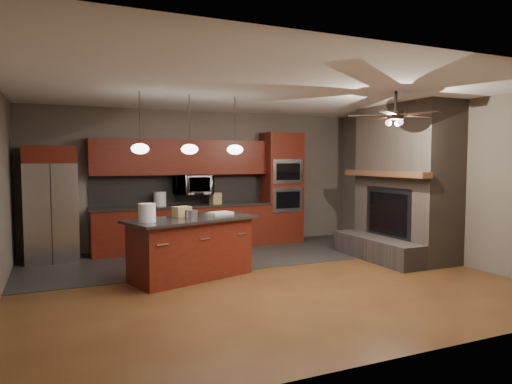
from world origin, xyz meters
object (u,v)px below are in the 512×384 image
paint_tray (221,213)px  counter_box (215,198)px  white_bucket (147,213)px  paint_can (191,214)px  refrigerator (51,204)px  microwave (193,185)px  cardboard_box (182,212)px  kitchen_island (191,248)px  oven_tower (281,188)px  counter_bucket (160,199)px

paint_tray → counter_box: bearing=61.2°
white_bucket → paint_can: white_bucket is taller
refrigerator → white_bucket: 2.62m
white_bucket → counter_box: white_bucket is taller
microwave → paint_can: (-0.69, -2.33, -0.32)m
cardboard_box → counter_box: bearing=39.4°
kitchen_island → oven_tower: bearing=22.4°
microwave → kitchen_island: (-0.67, -2.24, -0.83)m
oven_tower → white_bucket: (-3.33, -2.38, -0.14)m
microwave → paint_can: bearing=-106.5°
kitchen_island → paint_can: (-0.02, -0.09, 0.52)m
kitchen_island → counter_bucket: (-0.01, 2.19, 0.57)m
oven_tower → paint_can: oven_tower is taller
oven_tower → cardboard_box: (-2.73, -1.99, -0.19)m
kitchen_island → cardboard_box: 0.57m
refrigerator → paint_can: (1.92, -2.20, -0.03)m
kitchen_island → counter_box: bearing=45.3°
refrigerator → counter_box: (3.06, 0.03, -0.00)m
oven_tower → cardboard_box: oven_tower is taller
microwave → kitchen_island: microwave is taller
oven_tower → microwave: size_ratio=3.25×
refrigerator → cardboard_box: 2.67m
microwave → counter_bucket: size_ratio=2.67×
cardboard_box → oven_tower: bearing=17.2°
oven_tower → refrigerator: bearing=-179.1°
paint_tray → counter_box: size_ratio=1.55×
oven_tower → counter_bucket: oven_tower is taller
refrigerator → paint_tray: refrigerator is taller
microwave → refrigerator: size_ratio=0.36×
kitchen_island → white_bucket: size_ratio=8.06×
refrigerator → cardboard_box: bearing=-45.9°
white_bucket → counter_bucket: bearing=74.1°
microwave → paint_tray: bearing=-92.8°
microwave → refrigerator: 2.63m
paint_tray → counter_bucket: (-0.58, 1.91, 0.10)m
kitchen_island → paint_tray: size_ratio=5.94×
refrigerator → counter_bucket: (1.93, 0.08, 0.02)m
refrigerator → paint_tray: size_ratio=5.73×
oven_tower → counter_bucket: size_ratio=8.69×
microwave → cardboard_box: 2.20m
counter_box → refrigerator: bearing=164.7°
white_bucket → paint_can: (0.67, 0.11, -0.07)m
paint_can → cardboard_box: 0.29m
microwave → counter_box: size_ratio=3.19×
counter_bucket → oven_tower: bearing=-0.2°
paint_can → counter_bucket: size_ratio=0.69×
kitchen_island → cardboard_box: bearing=97.4°
oven_tower → paint_tray: bearing=-137.4°
paint_tray → counter_bucket: 2.00m
kitchen_island → cardboard_box: (-0.09, 0.19, 0.53)m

